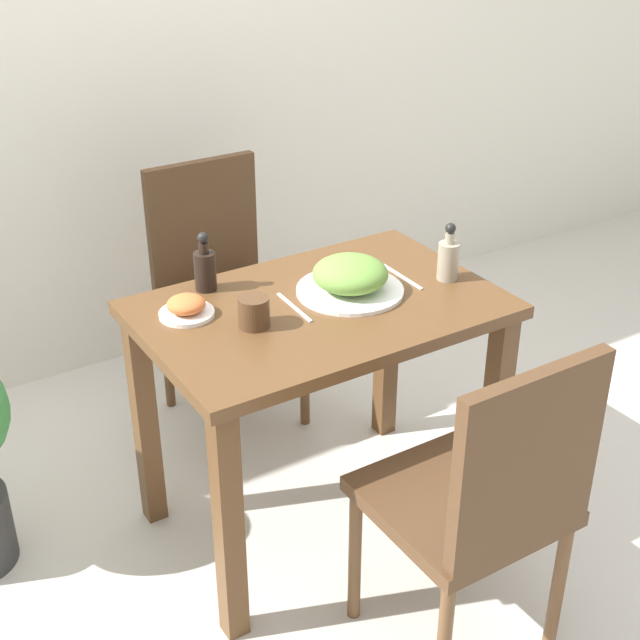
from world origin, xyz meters
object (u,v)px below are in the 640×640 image
at_px(chair_far, 220,279).
at_px(condiment_bottle, 205,268).
at_px(side_plate, 186,308).
at_px(food_plate, 350,277).
at_px(sauce_bottle, 448,258).
at_px(drink_cup, 254,312).
at_px(chair_near, 485,495).

xyz_separation_m(chair_far, condiment_bottle, (-0.26, -0.47, 0.29)).
bearing_deg(condiment_bottle, side_plate, -133.85).
bearing_deg(food_plate, condiment_bottle, 145.11).
relative_size(side_plate, sauce_bottle, 0.86).
distance_m(drink_cup, condiment_bottle, 0.26).
distance_m(sauce_bottle, condiment_bottle, 0.68).
height_order(chair_far, food_plate, chair_far).
distance_m(chair_near, condiment_bottle, 0.97).
xyz_separation_m(chair_far, food_plate, (0.07, -0.69, 0.27)).
height_order(chair_far, condiment_bottle, condiment_bottle).
bearing_deg(food_plate, drink_cup, -174.31).
bearing_deg(chair_far, sauce_bottle, -65.38).
height_order(drink_cup, sauce_bottle, sauce_bottle).
relative_size(chair_far, side_plate, 6.13).
bearing_deg(side_plate, condiment_bottle, 46.15).
xyz_separation_m(side_plate, drink_cup, (0.12, -0.14, 0.02)).
relative_size(chair_near, food_plate, 3.01).
bearing_deg(chair_near, side_plate, -64.08).
bearing_deg(side_plate, chair_near, -64.08).
bearing_deg(sauce_bottle, drink_cup, 175.95).
relative_size(chair_near, sauce_bottle, 5.28).
xyz_separation_m(food_plate, side_plate, (-0.44, 0.11, -0.02)).
xyz_separation_m(food_plate, drink_cup, (-0.32, -0.03, -0.01)).
relative_size(food_plate, condiment_bottle, 1.75).
xyz_separation_m(side_plate, sauce_bottle, (0.72, -0.19, 0.04)).
relative_size(chair_near, chair_far, 1.00).
bearing_deg(condiment_bottle, food_plate, -34.89).
bearing_deg(sauce_bottle, condiment_bottle, 153.63).
bearing_deg(condiment_bottle, chair_far, 60.88).
distance_m(chair_far, condiment_bottle, 0.61).
bearing_deg(food_plate, chair_far, 95.70).
distance_m(chair_far, food_plate, 0.75).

